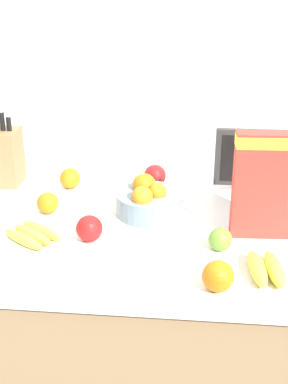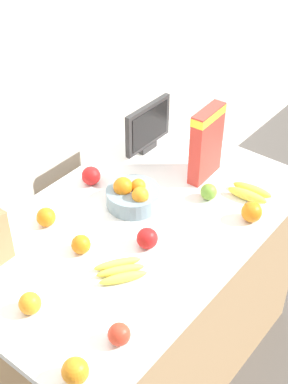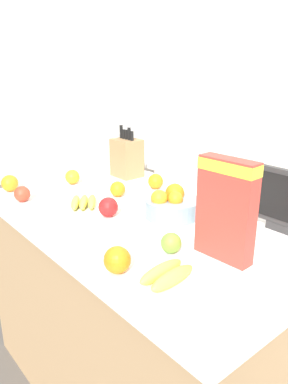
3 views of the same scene
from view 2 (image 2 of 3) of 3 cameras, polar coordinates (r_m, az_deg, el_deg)
ground_plane at (r=2.82m, az=-0.68°, el=-17.47°), size 14.00×14.00×0.00m
wall_back at (r=2.34m, az=-13.87°, el=10.77°), size 9.00×0.06×2.60m
counter at (r=2.46m, az=-0.76°, el=-11.30°), size 1.48×0.89×0.92m
small_monitor at (r=2.50m, az=0.44°, el=6.99°), size 0.30×0.03×0.24m
cereal_box at (r=2.31m, az=6.68°, el=5.42°), size 0.20×0.07×0.33m
fruit_bowl at (r=2.19m, az=-1.20°, el=-0.37°), size 0.22×0.22×0.13m
banana_bunch_left at (r=2.30m, az=11.21°, el=-0.05°), size 0.11×0.18×0.04m
banana_bunch_right at (r=1.92m, az=-2.54°, el=-8.38°), size 0.20×0.19×0.03m
apple_rear at (r=2.33m, az=-5.67°, el=1.74°), size 0.08×0.08×0.08m
apple_near_bananas at (r=2.25m, az=6.91°, el=0.03°), size 0.07×0.07×0.07m
apple_leftmost at (r=2.00m, az=0.34°, el=-4.97°), size 0.08×0.08×0.08m
apple_front at (r=1.71m, az=-2.67°, el=-14.92°), size 0.07×0.07×0.07m
orange_mid_right at (r=2.14m, az=-10.41°, el=-2.64°), size 0.08×0.08×0.08m
orange_front_left at (r=1.64m, az=-7.35°, el=-18.40°), size 0.08×0.08×0.08m
orange_front_center at (r=2.00m, az=-6.74°, el=-5.57°), size 0.07×0.07×0.07m
orange_near_bowl at (r=1.83m, az=-12.07°, el=-11.53°), size 0.08×0.08×0.08m
orange_back_center at (r=2.16m, az=11.41°, el=-2.10°), size 0.08×0.08×0.08m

